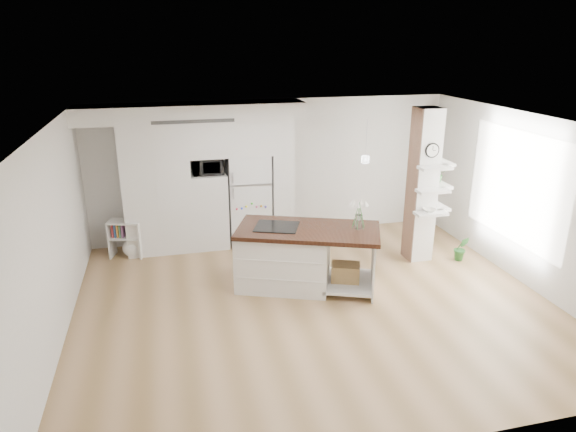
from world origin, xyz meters
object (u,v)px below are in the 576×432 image
object	(u,v)px
refrigerator	(249,199)
bookshelf	(128,241)
kitchen_island	(292,256)
floor_plant_a	(461,248)

from	to	relation	value
refrigerator	bookshelf	bearing A→B (deg)	-175.17
kitchen_island	floor_plant_a	bearing A→B (deg)	25.60
refrigerator	floor_plant_a	world-z (taller)	refrigerator
kitchen_island	floor_plant_a	world-z (taller)	kitchen_island
refrigerator	kitchen_island	bearing A→B (deg)	-80.37
bookshelf	floor_plant_a	xyz separation A→B (m)	(5.78, -1.60, -0.07)
bookshelf	refrigerator	bearing A→B (deg)	20.64
kitchen_island	bookshelf	distance (m)	3.18
kitchen_island	bookshelf	world-z (taller)	kitchen_island
refrigerator	kitchen_island	world-z (taller)	refrigerator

